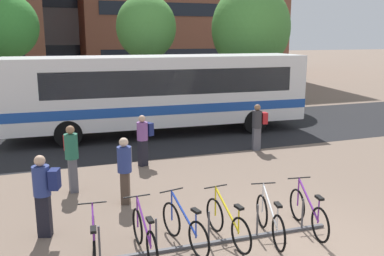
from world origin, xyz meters
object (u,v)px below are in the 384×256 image
(street_tree_0, at_px, (146,28))
(street_tree_1, at_px, (251,28))
(city_bus, at_px, (159,91))
(commuter_grey_pack_2, at_px, (125,166))
(commuter_red_pack_4, at_px, (258,124))
(parked_bicycle_blue_2, at_px, (184,228))
(commuter_navy_pack_0, at_px, (44,190))
(commuter_red_pack_1, at_px, (71,154))
(parked_bicycle_white_4, at_px, (270,220))
(parked_bicycle_yellow_3, at_px, (227,223))
(street_tree_2, at_px, (1,26))
(parked_bicycle_purple_5, at_px, (308,213))
(parked_bicycle_purple_0, at_px, (94,245))
(parked_bicycle_purple_1, at_px, (144,236))
(commuter_navy_pack_3, at_px, (143,137))

(street_tree_0, height_order, street_tree_1, street_tree_1)
(city_bus, bearing_deg, commuter_grey_pack_2, 70.69)
(commuter_grey_pack_2, xyz_separation_m, commuter_red_pack_4, (5.35, 3.19, 0.01))
(parked_bicycle_blue_2, distance_m, commuter_navy_pack_0, 2.89)
(city_bus, bearing_deg, commuter_red_pack_1, 57.92)
(parked_bicycle_white_4, height_order, commuter_red_pack_1, commuter_red_pack_1)
(commuter_navy_pack_0, bearing_deg, parked_bicycle_white_4, 176.53)
(parked_bicycle_white_4, xyz_separation_m, commuter_red_pack_1, (-3.49, 4.02, 0.64))
(street_tree_0, bearing_deg, parked_bicycle_yellow_3, -98.50)
(street_tree_2, bearing_deg, parked_bicycle_yellow_3, -73.27)
(street_tree_2, bearing_deg, commuter_grey_pack_2, -76.05)
(parked_bicycle_purple_5, height_order, commuter_red_pack_1, commuter_red_pack_1)
(city_bus, xyz_separation_m, commuter_grey_pack_2, (-2.76, -6.87, -0.83))
(parked_bicycle_blue_2, bearing_deg, street_tree_1, -43.78)
(street_tree_1, bearing_deg, street_tree_2, 172.45)
(parked_bicycle_purple_0, bearing_deg, commuter_red_pack_1, 6.89)
(parked_bicycle_purple_0, bearing_deg, street_tree_0, -11.39)
(city_bus, bearing_deg, street_tree_2, -45.02)
(parked_bicycle_blue_2, distance_m, parked_bicycle_yellow_3, 0.86)
(commuter_navy_pack_0, relative_size, commuter_red_pack_4, 1.03)
(parked_bicycle_purple_1, distance_m, parked_bicycle_purple_5, 3.44)
(street_tree_1, bearing_deg, parked_bicycle_white_4, -116.09)
(parked_bicycle_white_4, distance_m, commuter_navy_pack_0, 4.54)
(street_tree_0, bearing_deg, commuter_navy_pack_0, -111.63)
(commuter_grey_pack_2, bearing_deg, parked_bicycle_purple_5, 68.68)
(commuter_red_pack_4, relative_size, street_tree_1, 0.24)
(parked_bicycle_purple_0, height_order, commuter_navy_pack_3, commuter_navy_pack_3)
(parked_bicycle_purple_1, xyz_separation_m, street_tree_2, (-3.22, 16.18, 4.08))
(parked_bicycle_purple_0, distance_m, parked_bicycle_purple_1, 0.91)
(parked_bicycle_purple_0, relative_size, parked_bicycle_yellow_3, 1.00)
(commuter_navy_pack_3, relative_size, commuter_red_pack_4, 0.97)
(commuter_red_pack_4, relative_size, street_tree_2, 0.27)
(commuter_grey_pack_2, distance_m, commuter_red_pack_4, 6.22)
(parked_bicycle_purple_1, height_order, parked_bicycle_white_4, same)
(parked_bicycle_purple_1, height_order, commuter_red_pack_4, commuter_red_pack_4)
(parked_bicycle_purple_5, distance_m, street_tree_1, 16.41)
(city_bus, bearing_deg, parked_bicycle_purple_5, 95.68)
(parked_bicycle_purple_1, xyz_separation_m, commuter_red_pack_4, (5.50, 5.78, 0.56))
(parked_bicycle_purple_5, distance_m, commuter_navy_pack_0, 5.39)
(street_tree_1, relative_size, street_tree_2, 1.11)
(street_tree_0, bearing_deg, street_tree_1, -13.27)
(commuter_navy_pack_0, bearing_deg, parked_bicycle_blue_2, 169.15)
(parked_bicycle_purple_0, bearing_deg, street_tree_2, 13.99)
(city_bus, bearing_deg, parked_bicycle_yellow_3, 85.00)
(commuter_grey_pack_2, bearing_deg, commuter_navy_pack_0, -38.97)
(commuter_navy_pack_0, distance_m, commuter_red_pack_4, 8.40)
(parked_bicycle_yellow_3, bearing_deg, parked_bicycle_blue_2, 76.95)
(commuter_navy_pack_3, distance_m, street_tree_1, 12.86)
(commuter_navy_pack_3, distance_m, commuter_red_pack_4, 4.24)
(commuter_red_pack_1, bearing_deg, city_bus, 139.70)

